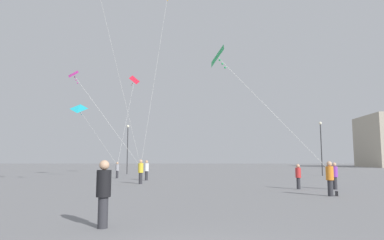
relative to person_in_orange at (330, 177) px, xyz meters
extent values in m
cylinder|color=#2D2D33|center=(0.00, 0.00, -0.57)|extent=(0.26, 0.26, 0.81)
cylinder|color=orange|center=(0.00, 0.00, 0.19)|extent=(0.39, 0.39, 0.71)
sphere|color=tan|center=(0.00, 0.00, 0.67)|extent=(0.26, 0.26, 0.26)
cylinder|color=#2D2D33|center=(-11.31, 13.20, -0.57)|extent=(0.27, 0.27, 0.82)
cylinder|color=white|center=(-11.31, 13.20, 0.19)|extent=(0.39, 0.39, 0.71)
sphere|color=tan|center=(-11.31, 13.20, 0.68)|extent=(0.27, 0.27, 0.27)
cylinder|color=#2D2D33|center=(1.85, 3.91, -0.59)|extent=(0.25, 0.25, 0.77)
cylinder|color=purple|center=(1.85, 3.91, 0.12)|extent=(0.37, 0.37, 0.67)
sphere|color=tan|center=(1.85, 3.91, 0.58)|extent=(0.25, 0.25, 0.25)
cylinder|color=#2D2D33|center=(-0.39, 4.09, -0.62)|extent=(0.23, 0.23, 0.72)
cylinder|color=red|center=(-0.39, 4.09, 0.06)|extent=(0.34, 0.34, 0.63)
sphere|color=tan|center=(-0.39, 4.09, 0.49)|extent=(0.23, 0.23, 0.23)
cylinder|color=#2D2D33|center=(-11.14, 8.72, -0.55)|extent=(0.28, 0.28, 0.85)
cylinder|color=yellow|center=(-11.14, 8.72, 0.24)|extent=(0.41, 0.41, 0.74)
sphere|color=tan|center=(-11.14, 8.72, 0.75)|extent=(0.28, 0.28, 0.28)
cylinder|color=#2D2D33|center=(-9.51, -8.24, -0.55)|extent=(0.28, 0.28, 0.84)
cylinder|color=black|center=(-9.51, -8.24, 0.23)|extent=(0.40, 0.40, 0.73)
sphere|color=tan|center=(-9.51, -8.24, 0.74)|extent=(0.28, 0.28, 0.28)
cylinder|color=#2D2D33|center=(-14.73, 16.63, -0.61)|extent=(0.24, 0.24, 0.74)
cylinder|color=gray|center=(-14.73, 16.63, 0.08)|extent=(0.35, 0.35, 0.64)
sphere|color=tan|center=(-14.73, 16.63, 0.52)|extent=(0.24, 0.24, 0.24)
cylinder|color=silver|center=(-12.28, 5.56, 6.68)|extent=(2.30, 6.34, 12.72)
pyramid|color=#D12899|center=(-16.51, 8.21, 7.57)|extent=(1.18, 1.10, 0.55)
sphere|color=#D12899|center=(-16.41, 8.34, 7.34)|extent=(0.10, 0.10, 0.10)
sphere|color=#D12899|center=(-16.33, 8.45, 7.13)|extent=(0.10, 0.10, 0.10)
sphere|color=#D12899|center=(-16.25, 8.57, 6.92)|extent=(0.10, 0.10, 0.10)
cylinder|color=silver|center=(-13.82, 8.47, 3.94)|extent=(5.38, 0.51, 7.24)
sphere|color=yellow|center=(-9.13, 7.99, 13.51)|extent=(0.10, 0.10, 0.10)
cylinder|color=silver|center=(-10.07, 8.16, 7.23)|extent=(2.15, 1.15, 13.82)
pyramid|color=red|center=(-14.44, 23.87, 10.80)|extent=(1.19, 1.55, 0.89)
sphere|color=red|center=(-14.60, 23.92, 10.58)|extent=(0.10, 0.10, 0.10)
sphere|color=red|center=(-14.73, 23.95, 10.37)|extent=(0.10, 0.10, 0.10)
sphere|color=red|center=(-14.87, 23.99, 10.16)|extent=(0.10, 0.10, 0.10)
cylinder|color=silver|center=(-14.60, 20.26, 5.55)|extent=(0.29, 7.27, 10.47)
pyramid|color=#1EB2C6|center=(-20.59, 21.69, 6.84)|extent=(1.66, 0.77, 0.88)
sphere|color=#1EB2C6|center=(-20.52, 21.83, 6.62)|extent=(0.10, 0.10, 0.10)
sphere|color=#1EB2C6|center=(-20.45, 21.95, 6.41)|extent=(0.10, 0.10, 0.10)
sphere|color=#1EB2C6|center=(-20.39, 22.08, 6.20)|extent=(0.10, 0.10, 0.10)
cylinder|color=silver|center=(-17.66, 19.17, 3.57)|extent=(5.87, 5.09, 6.51)
pyramid|color=green|center=(-5.83, -0.51, 6.28)|extent=(0.88, 1.69, 0.95)
sphere|color=green|center=(-5.67, -0.53, 6.05)|extent=(0.10, 0.10, 0.10)
sphere|color=green|center=(-5.53, -0.55, 5.84)|extent=(0.10, 0.10, 0.10)
sphere|color=green|center=(-5.39, -0.58, 5.63)|extent=(0.10, 0.10, 0.10)
cylinder|color=silver|center=(-2.90, -0.25, 3.29)|extent=(5.82, 0.52, 5.95)
cylinder|color=#2D2D30|center=(-15.60, 26.09, 2.02)|extent=(0.12, 0.12, 5.99)
sphere|color=#EAE5C6|center=(-15.60, 26.09, 5.17)|extent=(0.36, 0.36, 0.36)
cylinder|color=#2D2D30|center=(7.84, 22.04, 2.00)|extent=(0.12, 0.12, 5.95)
sphere|color=#EAE5C6|center=(7.84, 22.04, 5.13)|extent=(0.36, 0.36, 0.36)
cube|color=black|center=(0.35, 0.10, -0.86)|extent=(0.25, 0.35, 0.24)
camera|label=1|loc=(-7.00, -17.80, 0.90)|focal=31.85mm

